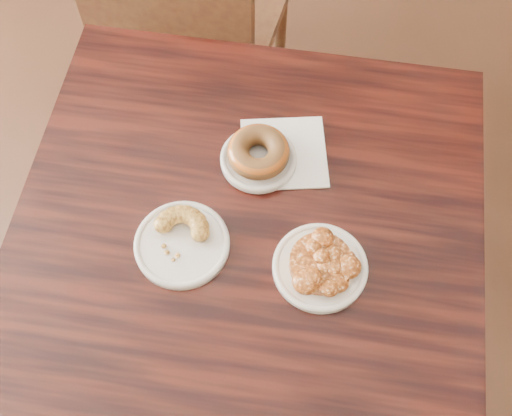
% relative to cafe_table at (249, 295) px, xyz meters
% --- Properties ---
extents(floor, '(5.00, 5.00, 0.00)m').
position_rel_cafe_table_xyz_m(floor, '(-0.17, -0.01, -0.38)').
color(floor, black).
rests_on(floor, ground).
extents(cafe_table, '(0.96, 0.96, 0.75)m').
position_rel_cafe_table_xyz_m(cafe_table, '(0.00, 0.00, 0.00)').
color(cafe_table, black).
rests_on(cafe_table, floor).
extents(chair_far, '(0.52, 0.52, 0.90)m').
position_rel_cafe_table_xyz_m(chair_far, '(-0.35, 0.75, 0.08)').
color(chair_far, black).
rests_on(chair_far, floor).
extents(napkin, '(0.21, 0.21, 0.00)m').
position_rel_cafe_table_xyz_m(napkin, '(0.03, 0.17, 0.38)').
color(napkin, white).
rests_on(napkin, cafe_table).
extents(plate_donut, '(0.15, 0.15, 0.01)m').
position_rel_cafe_table_xyz_m(plate_donut, '(-0.01, 0.14, 0.39)').
color(plate_donut, silver).
rests_on(plate_donut, napkin).
extents(plate_cruller, '(0.18, 0.18, 0.01)m').
position_rel_cafe_table_xyz_m(plate_cruller, '(-0.10, -0.07, 0.38)').
color(plate_cruller, white).
rests_on(plate_cruller, cafe_table).
extents(plate_fritter, '(0.17, 0.17, 0.01)m').
position_rel_cafe_table_xyz_m(plate_fritter, '(0.15, -0.05, 0.38)').
color(plate_fritter, white).
rests_on(plate_fritter, cafe_table).
extents(glazed_donut, '(0.12, 0.12, 0.04)m').
position_rel_cafe_table_xyz_m(glazed_donut, '(-0.01, 0.14, 0.41)').
color(glazed_donut, brown).
rests_on(glazed_donut, plate_donut).
extents(apple_fritter, '(0.16, 0.16, 0.04)m').
position_rel_cafe_table_xyz_m(apple_fritter, '(0.15, -0.05, 0.41)').
color(apple_fritter, '#451C07').
rests_on(apple_fritter, plate_fritter).
extents(cruller_fragment, '(0.12, 0.12, 0.03)m').
position_rel_cafe_table_xyz_m(cruller_fragment, '(-0.10, -0.07, 0.40)').
color(cruller_fragment, brown).
rests_on(cruller_fragment, plate_cruller).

